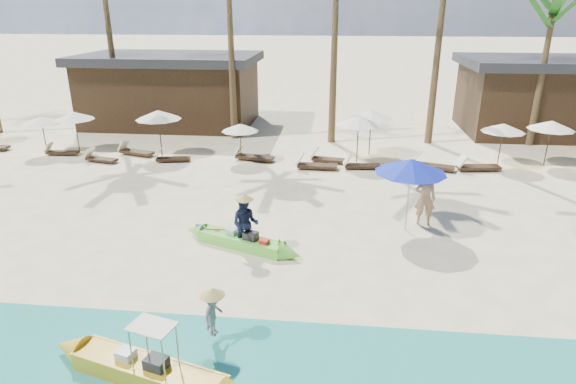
# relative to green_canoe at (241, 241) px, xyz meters

# --- Properties ---
(ground) EXTENTS (240.00, 240.00, 0.00)m
(ground) POSITION_rel_green_canoe_xyz_m (0.37, -1.14, -0.20)
(ground) COLOR #FDF1BB
(ground) RESTS_ON ground
(green_canoe) EXTENTS (4.39, 1.94, 0.59)m
(green_canoe) POSITION_rel_green_canoe_xyz_m (0.00, 0.00, 0.00)
(green_canoe) COLOR #6ADA42
(green_canoe) RESTS_ON ground
(yellow_canoe) EXTENTS (5.20, 1.77, 1.38)m
(yellow_canoe) POSITION_rel_green_canoe_xyz_m (-0.69, -5.86, 0.03)
(yellow_canoe) COLOR gold
(yellow_canoe) RESTS_ON ground
(tourist) EXTENTS (0.75, 0.54, 1.90)m
(tourist) POSITION_rel_green_canoe_xyz_m (5.88, 2.30, 0.75)
(tourist) COLOR tan
(tourist) RESTS_ON ground
(vendor_green) EXTENTS (0.84, 0.66, 1.71)m
(vendor_green) POSITION_rel_green_canoe_xyz_m (0.19, -0.16, 0.66)
(vendor_green) COLOR #131A34
(vendor_green) RESTS_ON ground
(vendor_yellow) EXTENTS (0.54, 0.76, 1.06)m
(vendor_yellow) POSITION_rel_green_canoe_xyz_m (0.30, -4.50, 0.51)
(vendor_yellow) COLOR gray
(vendor_yellow) RESTS_ON ground
(blue_umbrella) EXTENTS (2.31, 2.31, 2.48)m
(blue_umbrella) POSITION_rel_green_canoe_xyz_m (5.23, 1.80, 2.05)
(blue_umbrella) COLOR #99999E
(blue_umbrella) RESTS_ON ground
(resort_parasol_2) EXTENTS (1.84, 1.84, 1.89)m
(resort_parasol_2) POSITION_rel_green_canoe_xyz_m (-11.87, 9.08, 1.51)
(resort_parasol_2) COLOR #372416
(resort_parasol_2) RESTS_ON ground
(resort_parasol_3) EXTENTS (1.96, 1.96, 2.02)m
(resort_parasol_3) POSITION_rel_green_canoe_xyz_m (-10.50, 9.76, 1.63)
(resort_parasol_3) COLOR #372416
(resort_parasol_3) RESTS_ON ground
(lounger_3_left) EXTENTS (1.64, 0.57, 0.55)m
(lounger_3_left) POSITION_rel_green_canoe_xyz_m (-11.03, 8.86, -0.01)
(lounger_3_left) COLOR #372416
(lounger_3_left) RESTS_ON ground
(lounger_3_right) EXTENTS (1.70, 0.82, 0.55)m
(lounger_3_right) POSITION_rel_green_canoe_xyz_m (-8.51, 7.96, -0.01)
(lounger_3_right) COLOR #372416
(lounger_3_right) RESTS_ON ground
(resort_parasol_4) EXTENTS (2.23, 2.23, 2.29)m
(resort_parasol_4) POSITION_rel_green_canoe_xyz_m (-5.89, 9.31, 1.87)
(resort_parasol_4) COLOR #372416
(resort_parasol_4) RESTS_ON ground
(lounger_4_left) EXTENTS (1.97, 1.09, 0.64)m
(lounger_4_left) POSITION_rel_green_canoe_xyz_m (-7.30, 9.27, 0.02)
(lounger_4_left) COLOR #372416
(lounger_4_left) RESTS_ON ground
(lounger_4_right) EXTENTS (1.73, 0.81, 0.57)m
(lounger_4_right) POSITION_rel_green_canoe_xyz_m (-5.11, 8.35, -0.01)
(lounger_4_right) COLOR #372416
(lounger_4_right) RESTS_ON ground
(resort_parasol_5) EXTENTS (1.78, 1.78, 1.83)m
(resort_parasol_5) POSITION_rel_green_canoe_xyz_m (-1.75, 8.85, 1.46)
(resort_parasol_5) COLOR #372416
(resort_parasol_5) RESTS_ON ground
(lounger_5_left) EXTENTS (2.04, 1.00, 0.66)m
(lounger_5_left) POSITION_rel_green_canoe_xyz_m (-1.25, 9.00, 0.02)
(lounger_5_left) COLOR #372416
(lounger_5_left) RESTS_ON ground
(resort_parasol_6) EXTENTS (2.18, 2.18, 2.25)m
(resort_parasol_6) POSITION_rel_green_canoe_xyz_m (3.82, 9.26, 1.83)
(resort_parasol_6) COLOR #372416
(resort_parasol_6) RESTS_ON ground
(lounger_6_left) EXTENTS (1.94, 0.63, 0.65)m
(lounger_6_left) POSITION_rel_green_canoe_xyz_m (1.84, 7.95, 0.02)
(lounger_6_left) COLOR #372416
(lounger_6_left) RESTS_ON ground
(lounger_6_right) EXTENTS (1.82, 0.86, 0.60)m
(lounger_6_right) POSITION_rel_green_canoe_xyz_m (2.38, 9.03, 0.00)
(lounger_6_right) COLOR #372416
(lounger_6_right) RESTS_ON ground
(resort_parasol_7) EXTENTS (2.21, 2.21, 2.27)m
(resort_parasol_7) POSITION_rel_green_canoe_xyz_m (4.47, 10.61, 1.85)
(resort_parasol_7) COLOR #372416
(resort_parasol_7) RESTS_ON ground
(lounger_7_left) EXTENTS (1.74, 0.66, 0.58)m
(lounger_7_left) POSITION_rel_green_canoe_xyz_m (3.93, 8.20, -0.00)
(lounger_7_left) COLOR #372416
(lounger_7_left) RESTS_ON ground
(lounger_7_right) EXTENTS (2.02, 1.20, 0.66)m
(lounger_7_right) POSITION_rel_green_canoe_xyz_m (7.16, 8.49, 0.02)
(lounger_7_right) COLOR #372416
(lounger_7_right) RESTS_ON ground
(resort_parasol_8) EXTENTS (1.95, 1.95, 2.01)m
(resort_parasol_8) POSITION_rel_green_canoe_xyz_m (10.41, 9.39, 1.62)
(resort_parasol_8) COLOR #372416
(resort_parasol_8) RESTS_ON ground
(lounger_8_left) EXTENTS (2.05, 0.87, 0.67)m
(lounger_8_left) POSITION_rel_green_canoe_xyz_m (9.16, 8.48, 0.03)
(lounger_8_left) COLOR #372416
(lounger_8_left) RESTS_ON ground
(resort_parasol_9) EXTENTS (2.06, 2.06, 2.13)m
(resort_parasol_9) POSITION_rel_green_canoe_xyz_m (12.61, 9.70, 1.72)
(resort_parasol_9) COLOR #372416
(resort_parasol_9) RESTS_ON ground
(palm_6) EXTENTS (2.08, 2.08, 8.51)m
(palm_6) POSITION_rel_green_canoe_xyz_m (13.21, 13.38, 6.85)
(palm_6) COLOR brown
(palm_6) RESTS_ON ground
(pavilion_west) EXTENTS (10.80, 6.60, 4.30)m
(pavilion_west) POSITION_rel_green_canoe_xyz_m (-7.63, 16.36, 1.99)
(pavilion_west) COLOR #372416
(pavilion_west) RESTS_ON ground
(pavilion_east) EXTENTS (8.80, 6.60, 4.30)m
(pavilion_east) POSITION_rel_green_canoe_xyz_m (14.37, 16.36, 2.00)
(pavilion_east) COLOR #372416
(pavilion_east) RESTS_ON ground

